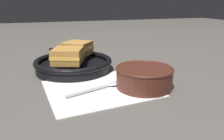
# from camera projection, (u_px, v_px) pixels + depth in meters

# --- Properties ---
(ground_plane) EXTENTS (4.00, 4.00, 0.00)m
(ground_plane) POSITION_uv_depth(u_px,v_px,m) (111.00, 81.00, 0.65)
(ground_plane) COLOR #56514C
(napkin) EXTENTS (0.30, 0.26, 0.00)m
(napkin) POSITION_uv_depth(u_px,v_px,m) (100.00, 88.00, 0.59)
(napkin) COLOR white
(napkin) RESTS_ON ground_plane
(soup_bowl) EXTENTS (0.15, 0.15, 0.06)m
(soup_bowl) POSITION_uv_depth(u_px,v_px,m) (144.00, 76.00, 0.59)
(soup_bowl) COLOR #4C2319
(soup_bowl) RESTS_ON ground_plane
(spoon) EXTENTS (0.18, 0.07, 0.01)m
(spoon) POSITION_uv_depth(u_px,v_px,m) (108.00, 85.00, 0.59)
(spoon) COLOR silver
(spoon) RESTS_ON napkin
(skillet) EXTENTS (0.26, 0.36, 0.04)m
(skillet) POSITION_uv_depth(u_px,v_px,m) (73.00, 64.00, 0.74)
(skillet) COLOR black
(skillet) RESTS_ON ground_plane
(sandwich_near_left) EXTENTS (0.12, 0.12, 0.05)m
(sandwich_near_left) POSITION_uv_depth(u_px,v_px,m) (68.00, 56.00, 0.67)
(sandwich_near_left) COLOR #B27A38
(sandwich_near_left) RESTS_ON skillet
(sandwich_near_right) EXTENTS (0.13, 0.13, 0.05)m
(sandwich_near_right) POSITION_uv_depth(u_px,v_px,m) (77.00, 48.00, 0.77)
(sandwich_near_right) COLOR #B27A38
(sandwich_near_right) RESTS_ON skillet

